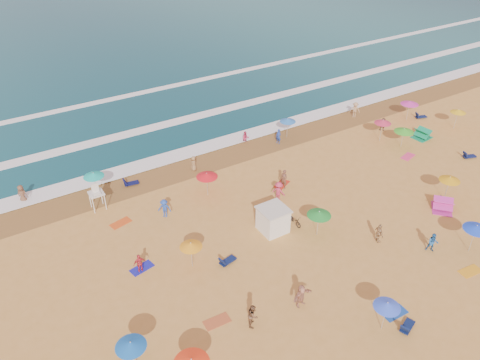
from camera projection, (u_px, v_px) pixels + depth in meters
ground at (277, 232)px, 37.41m from camera, size 220.00×220.00×0.00m
ocean at (44, 10)px, 97.18m from camera, size 220.00×140.00×0.18m
wet_sand at (204, 162)px, 46.30m from camera, size 220.00×220.00×0.00m
surf_foam at (168, 127)px, 52.52m from camera, size 200.00×18.70×0.05m
cabana at (273, 220)px, 37.03m from camera, size 2.00×2.00×2.00m
cabana_roof at (274, 209)px, 36.44m from camera, size 2.20×2.20×0.12m
bicycle at (294, 220)px, 37.96m from camera, size 0.71×1.67×0.85m
lifeguard_stand at (97, 198)px, 39.43m from camera, size 1.20×1.20×2.10m
beach_umbrellas at (289, 199)px, 37.53m from camera, size 60.45×25.63×0.74m
loungers at (332, 235)px, 36.77m from camera, size 45.81×26.10×0.34m
towels at (279, 262)px, 34.46m from camera, size 36.44×25.14×0.03m
popup_tents at (432, 164)px, 44.92m from camera, size 11.15×11.85×1.20m
beachgoers at (254, 200)px, 39.54m from camera, size 50.20×23.95×2.13m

